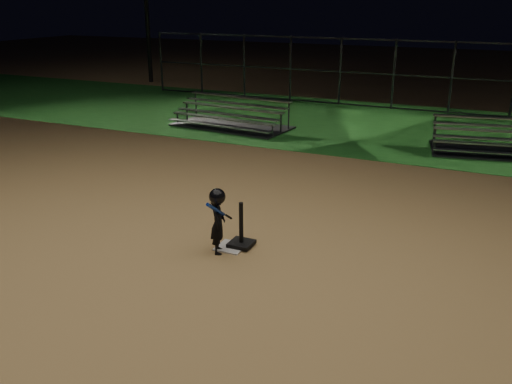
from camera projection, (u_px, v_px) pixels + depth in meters
name	position (u px, v px, depth m)	size (l,w,h in m)	color
ground	(231.00, 248.00, 8.99)	(80.00, 80.00, 0.00)	tan
grass_strip	(372.00, 125.00, 17.55)	(60.00, 8.00, 0.01)	#1E5F1E
home_plate	(231.00, 247.00, 8.99)	(0.45, 0.45, 0.02)	beige
batting_tee	(241.00, 238.00, 8.98)	(0.38, 0.38, 0.75)	black
child_batter	(218.00, 219.00, 8.64)	(0.41, 0.62, 1.09)	black
bleacher_left	(231.00, 121.00, 17.23)	(3.85, 2.18, 0.90)	#ABAAAF
bleacher_right	(501.00, 147.00, 14.33)	(3.75, 2.30, 0.86)	#AAAAAF
backstop_fence	(394.00, 75.00, 19.70)	(20.08, 0.08, 2.50)	#38383D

